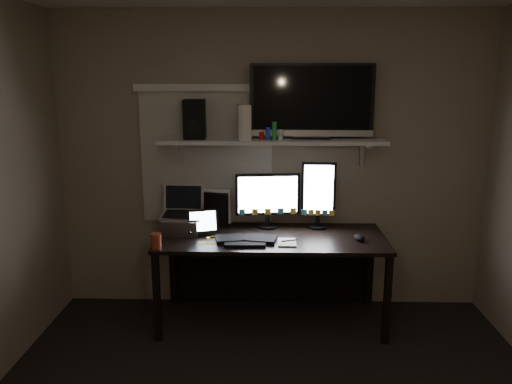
{
  "coord_description": "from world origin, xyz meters",
  "views": [
    {
      "loc": [
        -0.03,
        -2.36,
        1.97
      ],
      "look_at": [
        -0.12,
        1.25,
        1.13
      ],
      "focal_mm": 35.0,
      "sensor_mm": 36.0,
      "label": 1
    }
  ],
  "objects_px": {
    "speaker": "(195,119)",
    "monitor_landscape": "(268,200)",
    "tablet": "(203,222)",
    "laptop": "(182,211)",
    "mouse": "(359,237)",
    "monitor_portrait": "(318,195)",
    "cup": "(156,241)",
    "desk": "(271,252)",
    "tv": "(311,101)",
    "keyboard": "(246,239)",
    "game_console": "(244,122)"
  },
  "relations": [
    {
      "from": "keyboard",
      "to": "tv",
      "type": "bearing_deg",
      "value": 35.06
    },
    {
      "from": "game_console",
      "to": "speaker",
      "type": "xyz_separation_m",
      "value": [
        -0.4,
        0.02,
        0.02
      ]
    },
    {
      "from": "desk",
      "to": "monitor_landscape",
      "type": "height_order",
      "value": "monitor_landscape"
    },
    {
      "from": "keyboard",
      "to": "mouse",
      "type": "xyz_separation_m",
      "value": [
        0.88,
        0.04,
        0.01
      ]
    },
    {
      "from": "game_console",
      "to": "monitor_portrait",
      "type": "bearing_deg",
      "value": -10.08
    },
    {
      "from": "monitor_landscape",
      "to": "game_console",
      "type": "xyz_separation_m",
      "value": [
        -0.19,
        -0.04,
        0.65
      ]
    },
    {
      "from": "laptop",
      "to": "game_console",
      "type": "bearing_deg",
      "value": 17.78
    },
    {
      "from": "laptop",
      "to": "cup",
      "type": "distance_m",
      "value": 0.41
    },
    {
      "from": "tv",
      "to": "game_console",
      "type": "xyz_separation_m",
      "value": [
        -0.54,
        -0.05,
        -0.16
      ]
    },
    {
      "from": "monitor_portrait",
      "to": "game_console",
      "type": "height_order",
      "value": "game_console"
    },
    {
      "from": "keyboard",
      "to": "mouse",
      "type": "relative_size",
      "value": 3.89
    },
    {
      "from": "mouse",
      "to": "tablet",
      "type": "height_order",
      "value": "tablet"
    },
    {
      "from": "monitor_portrait",
      "to": "cup",
      "type": "distance_m",
      "value": 1.37
    },
    {
      "from": "tablet",
      "to": "laptop",
      "type": "height_order",
      "value": "laptop"
    },
    {
      "from": "cup",
      "to": "laptop",
      "type": "bearing_deg",
      "value": 70.85
    },
    {
      "from": "cup",
      "to": "game_console",
      "type": "distance_m",
      "value": 1.16
    },
    {
      "from": "monitor_portrait",
      "to": "tablet",
      "type": "relative_size",
      "value": 2.29
    },
    {
      "from": "desk",
      "to": "game_console",
      "type": "relative_size",
      "value": 6.59
    },
    {
      "from": "mouse",
      "to": "cup",
      "type": "height_order",
      "value": "cup"
    },
    {
      "from": "cup",
      "to": "tv",
      "type": "xyz_separation_m",
      "value": [
        1.16,
        0.56,
        0.99
      ]
    },
    {
      "from": "monitor_portrait",
      "to": "game_console",
      "type": "bearing_deg",
      "value": -172.87
    },
    {
      "from": "tv",
      "to": "game_console",
      "type": "relative_size",
      "value": 3.59
    },
    {
      "from": "monitor_portrait",
      "to": "speaker",
      "type": "distance_m",
      "value": 1.18
    },
    {
      "from": "tv",
      "to": "speaker",
      "type": "height_order",
      "value": "tv"
    },
    {
      "from": "tv",
      "to": "monitor_landscape",
      "type": "bearing_deg",
      "value": -176.73
    },
    {
      "from": "laptop",
      "to": "cup",
      "type": "height_order",
      "value": "laptop"
    },
    {
      "from": "monitor_portrait",
      "to": "speaker",
      "type": "xyz_separation_m",
      "value": [
        -1.01,
        -0.02,
        0.62
      ]
    },
    {
      "from": "monitor_portrait",
      "to": "keyboard",
      "type": "bearing_deg",
      "value": -145.29
    },
    {
      "from": "tablet",
      "to": "tv",
      "type": "xyz_separation_m",
      "value": [
        0.85,
        0.24,
        0.94
      ]
    },
    {
      "from": "desk",
      "to": "speaker",
      "type": "relative_size",
      "value": 5.81
    },
    {
      "from": "tablet",
      "to": "tv",
      "type": "relative_size",
      "value": 0.25
    },
    {
      "from": "monitor_portrait",
      "to": "tv",
      "type": "xyz_separation_m",
      "value": [
        -0.07,
        0.01,
        0.76
      ]
    },
    {
      "from": "keyboard",
      "to": "tablet",
      "type": "bearing_deg",
      "value": 158.75
    },
    {
      "from": "cup",
      "to": "speaker",
      "type": "distance_m",
      "value": 1.02
    },
    {
      "from": "monitor_portrait",
      "to": "cup",
      "type": "bearing_deg",
      "value": -153.15
    },
    {
      "from": "tv",
      "to": "speaker",
      "type": "xyz_separation_m",
      "value": [
        -0.93,
        -0.04,
        -0.14
      ]
    },
    {
      "from": "tablet",
      "to": "monitor_landscape",
      "type": "bearing_deg",
      "value": 5.36
    },
    {
      "from": "tablet",
      "to": "keyboard",
      "type": "bearing_deg",
      "value": -39.61
    },
    {
      "from": "tablet",
      "to": "speaker",
      "type": "height_order",
      "value": "speaker"
    },
    {
      "from": "monitor_landscape",
      "to": "game_console",
      "type": "relative_size",
      "value": 1.96
    },
    {
      "from": "desk",
      "to": "mouse",
      "type": "xyz_separation_m",
      "value": [
        0.68,
        -0.2,
        0.2
      ]
    },
    {
      "from": "desk",
      "to": "laptop",
      "type": "relative_size",
      "value": 4.79
    },
    {
      "from": "monitor_landscape",
      "to": "monitor_portrait",
      "type": "height_order",
      "value": "monitor_portrait"
    },
    {
      "from": "keyboard",
      "to": "tv",
      "type": "relative_size",
      "value": 0.48
    },
    {
      "from": "mouse",
      "to": "laptop",
      "type": "distance_m",
      "value": 1.42
    },
    {
      "from": "speaker",
      "to": "monitor_landscape",
      "type": "bearing_deg",
      "value": -0.69
    },
    {
      "from": "speaker",
      "to": "tv",
      "type": "bearing_deg",
      "value": -0.94
    },
    {
      "from": "laptop",
      "to": "monitor_landscape",
      "type": "bearing_deg",
      "value": 17.23
    },
    {
      "from": "monitor_landscape",
      "to": "cup",
      "type": "height_order",
      "value": "monitor_landscape"
    },
    {
      "from": "keyboard",
      "to": "laptop",
      "type": "distance_m",
      "value": 0.58
    }
  ]
}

